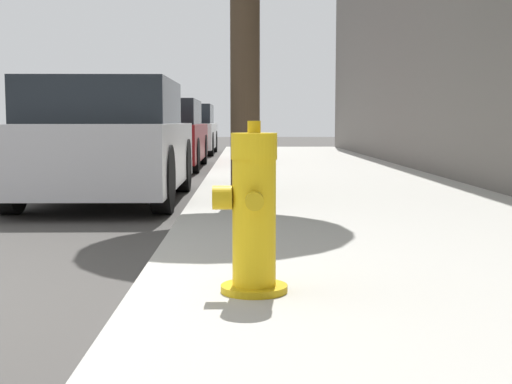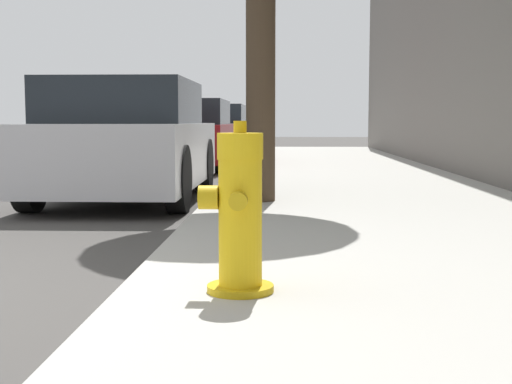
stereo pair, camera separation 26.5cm
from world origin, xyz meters
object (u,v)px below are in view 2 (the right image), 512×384
Objects in this scene: fire_hydrant at (239,215)px; parked_car_mid at (185,135)px; parked_car_far at (218,130)px; parked_car_near at (127,143)px.

fire_hydrant is 0.19× the size of parked_car_mid.
parked_car_mid is (-1.81, 11.08, 0.17)m from fire_hydrant.
fire_hydrant is at bearing -84.30° from parked_car_far.
parked_car_near is 6.01m from parked_car_mid.
parked_car_far is at bearing 89.35° from parked_car_mid.
parked_car_far is (0.07, 6.32, 0.02)m from parked_car_mid.
parked_car_near is at bearing -88.76° from parked_car_mid.
fire_hydrant is 0.22× the size of parked_car_near.
parked_car_near reaches higher than fire_hydrant.
parked_car_near reaches higher than parked_car_mid.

